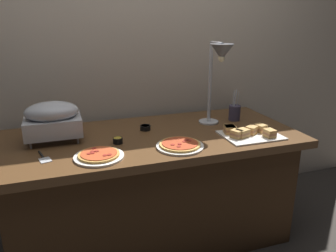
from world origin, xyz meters
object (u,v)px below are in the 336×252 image
at_px(pizza_plate_front, 99,156).
at_px(pizza_plate_center, 180,145).
at_px(chafing_dish, 53,119).
at_px(sandwich_platter, 247,133).
at_px(sauce_cup_far, 145,127).
at_px(sauce_cup_near, 118,140).
at_px(serving_spatula, 43,157).
at_px(heat_lamp, 219,62).
at_px(utensil_holder, 234,112).

distance_m(pizza_plate_front, pizza_plate_center, 0.47).
distance_m(chafing_dish, sandwich_platter, 1.20).
distance_m(sandwich_platter, sauce_cup_far, 0.66).
relative_size(chafing_dish, sauce_cup_near, 5.64).
distance_m(pizza_plate_center, serving_spatula, 0.76).
relative_size(heat_lamp, pizza_plate_center, 2.06).
relative_size(pizza_plate_front, sauce_cup_far, 3.82).
relative_size(heat_lamp, serving_spatula, 3.30).
relative_size(sauce_cup_near, serving_spatula, 0.34).
bearing_deg(chafing_dish, pizza_plate_center, -26.38).
xyz_separation_m(pizza_plate_front, utensil_holder, (1.03, 0.37, 0.05)).
xyz_separation_m(sauce_cup_near, utensil_holder, (0.90, 0.20, 0.04)).
xyz_separation_m(sandwich_platter, sauce_cup_near, (-0.80, 0.14, -0.00)).
bearing_deg(serving_spatula, chafing_dish, 75.94).
bearing_deg(sandwich_platter, heat_lamp, 116.35).
bearing_deg(heat_lamp, pizza_plate_front, -162.59).
height_order(pizza_plate_center, utensil_holder, utensil_holder).
distance_m(sandwich_platter, utensil_holder, 0.35).
xyz_separation_m(pizza_plate_front, serving_spatula, (-0.28, 0.09, -0.01)).
bearing_deg(chafing_dish, sauce_cup_near, -24.48).
relative_size(pizza_plate_front, pizza_plate_center, 0.97).
bearing_deg(pizza_plate_front, heat_lamp, 17.41).
xyz_separation_m(chafing_dish, utensil_holder, (1.25, 0.03, -0.08)).
xyz_separation_m(chafing_dish, sandwich_platter, (1.16, -0.30, -0.12)).
height_order(chafing_dish, sandwich_platter, chafing_dish).
relative_size(pizza_plate_center, sauce_cup_far, 3.94).
relative_size(heat_lamp, pizza_plate_front, 2.12).
height_order(heat_lamp, utensil_holder, heat_lamp).
height_order(heat_lamp, sauce_cup_near, heat_lamp).
bearing_deg(sauce_cup_far, sauce_cup_near, -139.61).
xyz_separation_m(pizza_plate_front, sauce_cup_far, (0.35, 0.37, 0.00)).
height_order(chafing_dish, heat_lamp, heat_lamp).
bearing_deg(utensil_holder, pizza_plate_center, -146.52).
height_order(chafing_dish, sauce_cup_far, chafing_dish).
bearing_deg(pizza_plate_center, utensil_holder, 33.48).
bearing_deg(serving_spatula, heat_lamp, 8.56).
bearing_deg(sauce_cup_far, sandwich_platter, -29.14).
xyz_separation_m(sauce_cup_far, serving_spatula, (-0.64, -0.27, -0.01)).
relative_size(heat_lamp, utensil_holder, 2.49).
distance_m(chafing_dish, utensil_holder, 1.26).
xyz_separation_m(heat_lamp, sauce_cup_near, (-0.69, -0.08, -0.43)).
bearing_deg(heat_lamp, sandwich_platter, -63.65).
xyz_separation_m(chafing_dish, serving_spatula, (-0.06, -0.25, -0.14)).
xyz_separation_m(heat_lamp, pizza_plate_center, (-0.36, -0.26, -0.43)).
height_order(heat_lamp, sandwich_platter, heat_lamp).
bearing_deg(pizza_plate_center, sauce_cup_near, 151.65).
bearing_deg(sauce_cup_far, pizza_plate_center, -73.12).
relative_size(sandwich_platter, utensil_holder, 1.58).
bearing_deg(pizza_plate_front, sandwich_platter, 2.66).
bearing_deg(utensil_holder, serving_spatula, -167.89).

